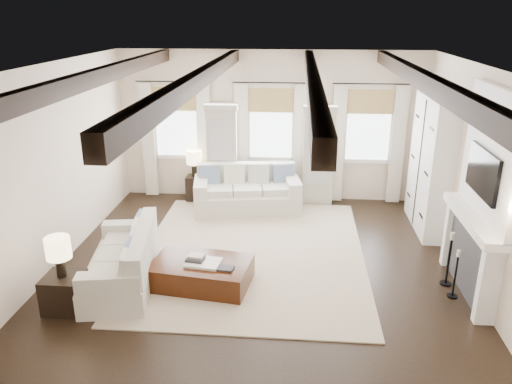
# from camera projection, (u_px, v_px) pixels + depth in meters

# --- Properties ---
(ground) EXTENTS (7.50, 7.50, 0.00)m
(ground) POSITION_uv_depth(u_px,v_px,m) (256.00, 281.00, 7.71)
(ground) COLOR black
(ground) RESTS_ON ground
(room_shell) EXTENTS (6.54, 7.54, 3.22)m
(room_shell) POSITION_uv_depth(u_px,v_px,m) (308.00, 149.00, 7.85)
(room_shell) COLOR beige
(room_shell) RESTS_ON ground
(area_rug) EXTENTS (3.80, 4.72, 0.02)m
(area_rug) POSITION_uv_depth(u_px,v_px,m) (252.00, 253.00, 8.59)
(area_rug) COLOR #BCAC92
(area_rug) RESTS_ON ground
(sofa_back) EXTENTS (2.29, 1.31, 0.93)m
(sofa_back) POSITION_uv_depth(u_px,v_px,m) (247.00, 192.00, 10.40)
(sofa_back) COLOR silver
(sofa_back) RESTS_ON ground
(sofa_left) EXTENTS (1.23, 2.13, 0.86)m
(sofa_left) POSITION_uv_depth(u_px,v_px,m) (125.00, 262.00, 7.55)
(sofa_left) COLOR silver
(sofa_left) RESTS_ON ground
(ottoman) EXTENTS (1.57, 1.11, 0.38)m
(ottoman) POSITION_uv_depth(u_px,v_px,m) (201.00, 273.00, 7.55)
(ottoman) COLOR black
(ottoman) RESTS_ON ground
(tray) EXTENTS (0.55, 0.45, 0.04)m
(tray) POSITION_uv_depth(u_px,v_px,m) (204.00, 263.00, 7.43)
(tray) COLOR white
(tray) RESTS_ON ottoman
(book_lower) EXTENTS (0.29, 0.23, 0.04)m
(book_lower) POSITION_uv_depth(u_px,v_px,m) (195.00, 259.00, 7.45)
(book_lower) COLOR #262628
(book_lower) RESTS_ON tray
(book_upper) EXTENTS (0.24, 0.20, 0.03)m
(book_upper) POSITION_uv_depth(u_px,v_px,m) (196.00, 256.00, 7.48)
(book_upper) COLOR beige
(book_upper) RESTS_ON book_lower
(book_loose) EXTENTS (0.26, 0.21, 0.03)m
(book_loose) POSITION_uv_depth(u_px,v_px,m) (225.00, 268.00, 7.27)
(book_loose) COLOR #262628
(book_loose) RESTS_ON ottoman
(side_table_front) EXTENTS (0.51, 0.51, 0.51)m
(side_table_front) POSITION_uv_depth(u_px,v_px,m) (65.00, 292.00, 6.92)
(side_table_front) COLOR black
(side_table_front) RESTS_ON ground
(lamp_front) EXTENTS (0.34, 0.34, 0.58)m
(lamp_front) POSITION_uv_depth(u_px,v_px,m) (58.00, 250.00, 6.70)
(lamp_front) COLOR black
(lamp_front) RESTS_ON side_table_front
(side_table_back) EXTENTS (0.37, 0.37, 0.56)m
(side_table_back) POSITION_uv_depth(u_px,v_px,m) (196.00, 188.00, 10.93)
(side_table_back) COLOR black
(side_table_back) RESTS_ON ground
(lamp_back) EXTENTS (0.33, 0.33, 0.57)m
(lamp_back) POSITION_uv_depth(u_px,v_px,m) (194.00, 159.00, 10.70)
(lamp_back) COLOR black
(lamp_back) RESTS_ON side_table_back
(candlestick_near) EXTENTS (0.15, 0.15, 0.75)m
(candlestick_near) POSITION_uv_depth(u_px,v_px,m) (455.00, 278.00, 7.19)
(candlestick_near) COLOR black
(candlestick_near) RESTS_ON ground
(candlestick_far) EXTENTS (0.17, 0.17, 0.86)m
(candlestick_far) POSITION_uv_depth(u_px,v_px,m) (448.00, 263.00, 7.51)
(candlestick_far) COLOR black
(candlestick_far) RESTS_ON ground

